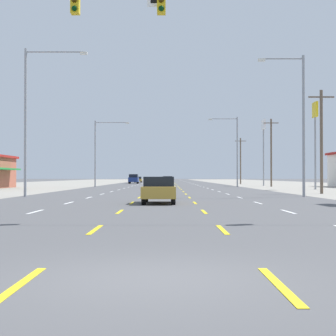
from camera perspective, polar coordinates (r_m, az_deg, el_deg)
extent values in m
plane|color=#4C4C4F|center=(73.73, 0.01, -2.07)|extent=(572.00, 572.00, 0.00)
cube|color=white|center=(22.93, -13.73, -4.54)|extent=(0.14, 2.60, 0.01)
cube|color=white|center=(30.25, -10.30, -3.67)|extent=(0.14, 2.60, 0.01)
cube|color=white|center=(37.64, -8.22, -3.14)|extent=(0.14, 2.60, 0.01)
cube|color=white|center=(45.07, -6.82, -2.77)|extent=(0.14, 2.60, 0.01)
cube|color=white|center=(52.52, -5.82, -2.51)|extent=(0.14, 2.60, 0.01)
cube|color=white|center=(59.98, -5.07, -2.32)|extent=(0.14, 2.60, 0.01)
cube|color=white|center=(67.45, -4.48, -2.16)|extent=(0.14, 2.60, 0.01)
cube|color=white|center=(74.93, -4.01, -2.04)|extent=(0.14, 2.60, 0.01)
cube|color=white|center=(82.41, -3.63, -1.94)|extent=(0.14, 2.60, 0.01)
cube|color=white|center=(89.89, -3.31, -1.86)|extent=(0.14, 2.60, 0.01)
cube|color=white|center=(97.38, -3.04, -1.79)|extent=(0.14, 2.60, 0.01)
cube|color=white|center=(104.87, -2.81, -1.72)|extent=(0.14, 2.60, 0.01)
cube|color=white|center=(112.35, -2.61, -1.67)|extent=(0.14, 2.60, 0.01)
cube|color=white|center=(119.85, -2.43, -1.63)|extent=(0.14, 2.60, 0.01)
cube|color=white|center=(127.34, -2.27, -1.58)|extent=(0.14, 2.60, 0.01)
cube|color=white|center=(134.83, -2.14, -1.55)|extent=(0.14, 2.60, 0.01)
cube|color=white|center=(142.32, -2.01, -1.52)|extent=(0.14, 2.60, 0.01)
cube|color=white|center=(149.82, -1.90, -1.49)|extent=(0.14, 2.60, 0.01)
cube|color=white|center=(157.31, -1.80, -1.46)|extent=(0.14, 2.60, 0.01)
cube|color=white|center=(164.81, -1.71, -1.44)|extent=(0.14, 2.60, 0.01)
cube|color=white|center=(172.30, -1.63, -1.41)|extent=(0.14, 2.60, 0.01)
cube|color=white|center=(179.80, -1.55, -1.39)|extent=(0.14, 2.60, 0.01)
cube|color=white|center=(187.30, -1.48, -1.38)|extent=(0.14, 2.60, 0.01)
cube|color=white|center=(194.79, -1.42, -1.36)|extent=(0.14, 2.60, 0.01)
cube|color=white|center=(202.29, -1.36, -1.34)|extent=(0.14, 2.60, 0.01)
cube|color=white|center=(209.79, -1.30, -1.33)|extent=(0.14, 2.60, 0.01)
cube|color=white|center=(217.29, -1.25, -1.31)|extent=(0.14, 2.60, 0.01)
cube|color=white|center=(224.78, -1.20, -1.30)|extent=(0.14, 2.60, 0.01)
cube|color=yellow|center=(7.62, -15.38, -11.91)|extent=(0.14, 2.60, 0.01)
cube|color=yellow|center=(14.92, -7.57, -6.52)|extent=(0.14, 2.60, 0.01)
cube|color=yellow|center=(22.35, -4.96, -4.66)|extent=(0.14, 2.60, 0.01)
cube|color=yellow|center=(29.81, -3.66, -3.73)|extent=(0.14, 2.60, 0.01)
cube|color=yellow|center=(37.29, -2.88, -3.17)|extent=(0.14, 2.60, 0.01)
cube|color=yellow|center=(44.78, -2.37, -2.79)|extent=(0.14, 2.60, 0.01)
cube|color=yellow|center=(52.27, -2.00, -2.53)|extent=(0.14, 2.60, 0.01)
cube|color=yellow|center=(59.76, -1.72, -2.33)|extent=(0.14, 2.60, 0.01)
cube|color=yellow|center=(67.26, -1.51, -2.17)|extent=(0.14, 2.60, 0.01)
cube|color=yellow|center=(74.75, -1.33, -2.05)|extent=(0.14, 2.60, 0.01)
cube|color=yellow|center=(82.25, -1.19, -1.94)|extent=(0.14, 2.60, 0.01)
cube|color=yellow|center=(89.74, -1.08, -1.86)|extent=(0.14, 2.60, 0.01)
cube|color=yellow|center=(97.24, -0.98, -1.79)|extent=(0.14, 2.60, 0.01)
cube|color=yellow|center=(104.74, -0.89, -1.73)|extent=(0.14, 2.60, 0.01)
cube|color=yellow|center=(112.24, -0.82, -1.67)|extent=(0.14, 2.60, 0.01)
cube|color=yellow|center=(119.74, -0.76, -1.63)|extent=(0.14, 2.60, 0.01)
cube|color=yellow|center=(127.23, -0.70, -1.59)|extent=(0.14, 2.60, 0.01)
cube|color=yellow|center=(134.73, -0.65, -1.55)|extent=(0.14, 2.60, 0.01)
cube|color=yellow|center=(142.23, -0.60, -1.52)|extent=(0.14, 2.60, 0.01)
cube|color=yellow|center=(149.73, -0.56, -1.49)|extent=(0.14, 2.60, 0.01)
cube|color=yellow|center=(157.23, -0.53, -1.46)|extent=(0.14, 2.60, 0.01)
cube|color=yellow|center=(164.73, -0.49, -1.44)|extent=(0.14, 2.60, 0.01)
cube|color=yellow|center=(172.23, -0.46, -1.41)|extent=(0.14, 2.60, 0.01)
cube|color=yellow|center=(179.73, -0.44, -1.39)|extent=(0.14, 2.60, 0.01)
cube|color=yellow|center=(187.23, -0.41, -1.38)|extent=(0.14, 2.60, 0.01)
cube|color=yellow|center=(194.73, -0.39, -1.36)|extent=(0.14, 2.60, 0.01)
cube|color=yellow|center=(202.23, -0.36, -1.34)|extent=(0.14, 2.60, 0.01)
cube|color=yellow|center=(209.73, -0.34, -1.33)|extent=(0.14, 2.60, 0.01)
cube|color=yellow|center=(217.22, -0.33, -1.31)|extent=(0.14, 2.60, 0.01)
cube|color=yellow|center=(224.72, -0.31, -1.30)|extent=(0.14, 2.60, 0.01)
cube|color=yellow|center=(7.51, 11.96, -12.09)|extent=(0.14, 2.60, 0.01)
cube|color=yellow|center=(14.86, 6.02, -6.55)|extent=(0.14, 2.60, 0.01)
cube|color=yellow|center=(22.31, 4.06, -4.67)|extent=(0.14, 2.60, 0.01)
cube|color=yellow|center=(29.78, 3.09, -3.73)|extent=(0.14, 2.60, 0.01)
cube|color=yellow|center=(37.27, 2.51, -3.17)|extent=(0.14, 2.60, 0.01)
cube|color=yellow|center=(44.76, 2.12, -2.79)|extent=(0.14, 2.60, 0.01)
cube|color=yellow|center=(52.25, 1.85, -2.53)|extent=(0.14, 2.60, 0.01)
cube|color=yellow|center=(59.75, 1.64, -2.33)|extent=(0.14, 2.60, 0.01)
cube|color=yellow|center=(67.24, 1.48, -2.17)|extent=(0.14, 2.60, 0.01)
cube|color=yellow|center=(74.74, 1.35, -2.05)|extent=(0.14, 2.60, 0.01)
cube|color=yellow|center=(82.24, 1.25, -1.94)|extent=(0.14, 2.60, 0.01)
cube|color=yellow|center=(89.73, 1.16, -1.86)|extent=(0.14, 2.60, 0.01)
cube|color=yellow|center=(97.23, 1.09, -1.79)|extent=(0.14, 2.60, 0.01)
cube|color=yellow|center=(104.73, 1.02, -1.73)|extent=(0.14, 2.60, 0.01)
cube|color=yellow|center=(112.23, 0.97, -1.67)|extent=(0.14, 2.60, 0.01)
cube|color=yellow|center=(119.73, 0.92, -1.63)|extent=(0.14, 2.60, 0.01)
cube|color=yellow|center=(127.23, 0.88, -1.59)|extent=(0.14, 2.60, 0.01)
cube|color=yellow|center=(134.73, 0.84, -1.55)|extent=(0.14, 2.60, 0.01)
cube|color=yellow|center=(142.23, 0.81, -1.52)|extent=(0.14, 2.60, 0.01)
cube|color=yellow|center=(149.73, 0.78, -1.49)|extent=(0.14, 2.60, 0.01)
cube|color=yellow|center=(157.22, 0.75, -1.46)|extent=(0.14, 2.60, 0.01)
cube|color=yellow|center=(164.72, 0.72, -1.44)|extent=(0.14, 2.60, 0.01)
cube|color=yellow|center=(172.22, 0.70, -1.41)|extent=(0.14, 2.60, 0.01)
cube|color=yellow|center=(179.72, 0.68, -1.39)|extent=(0.14, 2.60, 0.01)
cube|color=yellow|center=(187.22, 0.66, -1.38)|extent=(0.14, 2.60, 0.01)
cube|color=yellow|center=(194.72, 0.64, -1.36)|extent=(0.14, 2.60, 0.01)
cube|color=yellow|center=(202.22, 0.63, -1.34)|extent=(0.14, 2.60, 0.01)
cube|color=yellow|center=(209.72, 0.61, -1.33)|extent=(0.14, 2.60, 0.01)
cube|color=yellow|center=(217.22, 0.60, -1.31)|extent=(0.14, 2.60, 0.01)
cube|color=yellow|center=(224.72, 0.58, -1.30)|extent=(0.14, 2.60, 0.01)
cube|color=white|center=(22.81, 12.89, -4.57)|extent=(0.14, 2.60, 0.01)
cube|color=white|center=(30.16, 9.76, -3.68)|extent=(0.14, 2.60, 0.01)
cube|color=white|center=(37.57, 7.86, -3.14)|extent=(0.14, 2.60, 0.01)
cube|color=white|center=(45.01, 6.58, -2.78)|extent=(0.14, 2.60, 0.01)
cube|color=white|center=(52.47, 5.67, -2.52)|extent=(0.14, 2.60, 0.01)
cube|color=white|center=(59.94, 4.99, -2.32)|extent=(0.14, 2.60, 0.01)
cube|color=white|center=(67.41, 4.46, -2.16)|extent=(0.14, 2.60, 0.01)
cube|color=white|center=(74.89, 4.03, -2.04)|extent=(0.14, 2.60, 0.01)
cube|color=white|center=(82.37, 3.68, -1.94)|extent=(0.14, 2.60, 0.01)
cube|color=white|center=(89.86, 3.39, -1.86)|extent=(0.14, 2.60, 0.01)
cube|color=white|center=(97.35, 3.15, -1.79)|extent=(0.14, 2.60, 0.01)
cube|color=white|center=(104.84, 2.94, -1.72)|extent=(0.14, 2.60, 0.01)
cube|color=white|center=(112.33, 2.75, -1.67)|extent=(0.14, 2.60, 0.01)
cube|color=white|center=(119.82, 2.59, -1.63)|extent=(0.14, 2.60, 0.01)
cube|color=white|center=(127.32, 2.45, -1.58)|extent=(0.14, 2.60, 0.01)
cube|color=white|center=(134.81, 2.33, -1.55)|extent=(0.14, 2.60, 0.01)
cube|color=white|center=(142.31, 2.22, -1.52)|extent=(0.14, 2.60, 0.01)
cube|color=white|center=(149.80, 2.12, -1.49)|extent=(0.14, 2.60, 0.01)
cube|color=white|center=(157.30, 2.02, -1.46)|extent=(0.14, 2.60, 0.01)
cube|color=white|center=(164.79, 1.94, -1.44)|extent=(0.14, 2.60, 0.01)
cube|color=white|center=(172.29, 1.87, -1.41)|extent=(0.14, 2.60, 0.01)
cube|color=white|center=(179.79, 1.80, -1.39)|extent=(0.14, 2.60, 0.01)
cube|color=white|center=(187.28, 1.73, -1.38)|extent=(0.14, 2.60, 0.01)
cube|color=white|center=(194.78, 1.67, -1.36)|extent=(0.14, 2.60, 0.01)
cube|color=white|center=(202.28, 1.62, -1.34)|extent=(0.14, 2.60, 0.01)
cube|color=white|center=(209.77, 1.57, -1.33)|extent=(0.14, 2.60, 0.01)
cube|color=white|center=(217.27, 1.52, -1.31)|extent=(0.14, 2.60, 0.01)
cube|color=white|center=(224.77, 1.48, -1.30)|extent=(0.14, 2.60, 0.01)
cube|color=gold|center=(19.67, -0.51, 17.37)|extent=(0.30, 0.34, 0.92)
sphere|color=#352202|center=(19.49, -0.52, 17.48)|extent=(0.20, 0.20, 0.20)
sphere|color=black|center=(19.40, -0.52, 16.64)|extent=(0.20, 0.20, 0.20)
cube|color=gold|center=(19.94, -9.65, 17.13)|extent=(0.30, 0.34, 0.92)
sphere|color=#352202|center=(19.76, -9.75, 17.24)|extent=(0.20, 0.20, 0.20)
sphere|color=black|center=(19.67, -9.75, 16.41)|extent=(0.20, 0.20, 0.20)
cube|color=#B28C33|center=(29.35, -0.76, -2.55)|extent=(1.80, 4.50, 0.62)
cube|color=black|center=(29.24, -0.76, -1.44)|extent=(1.62, 2.10, 0.52)
cylinder|color=black|center=(30.93, -2.14, -3.05)|extent=(0.22, 0.64, 0.64)
cylinder|color=black|center=(30.91, 0.72, -3.05)|extent=(0.22, 0.64, 0.64)
cylinder|color=black|center=(27.84, -2.40, -3.28)|extent=(0.22, 0.64, 0.64)
cylinder|color=black|center=(27.81, 0.78, -3.28)|extent=(0.22, 0.64, 0.64)
cube|color=red|center=(72.80, -0.13, -1.58)|extent=(1.80, 4.50, 0.62)
cube|color=black|center=(72.69, -0.13, -1.14)|extent=(1.62, 2.10, 0.52)
cylinder|color=black|center=(74.36, -0.72, -1.81)|extent=(0.22, 0.64, 0.64)
cylinder|color=black|center=(74.35, 0.47, -1.81)|extent=(0.22, 0.64, 0.64)
cylinder|color=black|center=(71.26, -0.76, -1.85)|extent=(0.22, 0.64, 0.64)
cylinder|color=black|center=(71.25, 0.48, -1.85)|extent=(0.22, 0.64, 0.64)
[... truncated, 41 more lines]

